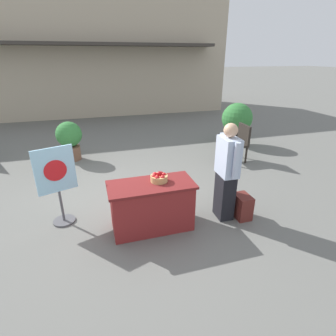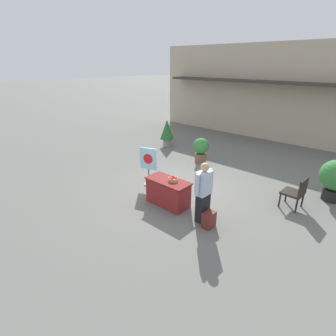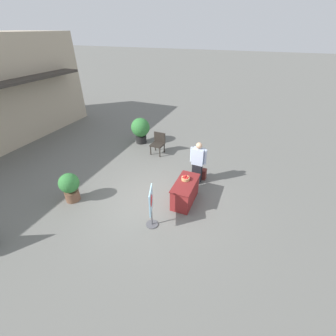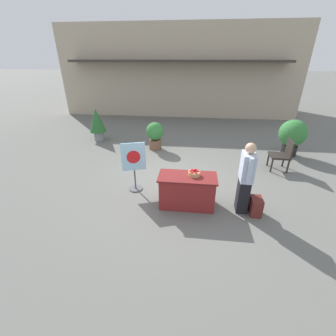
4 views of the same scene
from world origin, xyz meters
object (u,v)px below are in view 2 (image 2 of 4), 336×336
(person_visitor, at_px, (203,192))
(potted_plant_far_left, at_px, (336,177))
(apple_basket, at_px, (173,179))
(poster_board, at_px, (148,165))
(potted_plant_near_left, at_px, (201,149))
(display_table, at_px, (168,192))
(backpack, at_px, (209,220))
(potted_plant_far_right, at_px, (167,131))
(patio_chair, at_px, (297,191))

(person_visitor, bearing_deg, potted_plant_far_left, -120.27)
(apple_basket, relative_size, person_visitor, 0.16)
(poster_board, relative_size, potted_plant_near_left, 1.28)
(display_table, xyz_separation_m, person_visitor, (1.26, -0.05, 0.45))
(poster_board, bearing_deg, backpack, 56.90)
(display_table, xyz_separation_m, apple_basket, (0.14, 0.05, 0.45))
(backpack, relative_size, potted_plant_far_right, 0.31)
(potted_plant_far_left, relative_size, potted_plant_near_left, 1.24)
(display_table, bearing_deg, apple_basket, 19.82)
(potted_plant_near_left, bearing_deg, potted_plant_far_left, -0.50)
(potted_plant_far_left, bearing_deg, display_table, -135.07)
(potted_plant_near_left, bearing_deg, backpack, -52.14)
(backpack, height_order, potted_plant_far_right, potted_plant_far_right)
(patio_chair, bearing_deg, potted_plant_near_left, -14.62)
(poster_board, xyz_separation_m, potted_plant_near_left, (0.03, 3.01, -0.14))
(poster_board, bearing_deg, potted_plant_far_right, -164.97)
(backpack, relative_size, potted_plant_far_left, 0.33)
(backpack, xyz_separation_m, poster_board, (-2.94, 0.73, 0.52))
(potted_plant_far_right, bearing_deg, backpack, -39.21)
(potted_plant_far_right, bearing_deg, apple_basket, -46.22)
(potted_plant_far_right, distance_m, potted_plant_near_left, 2.66)
(display_table, bearing_deg, potted_plant_far_left, 44.93)
(backpack, height_order, poster_board, poster_board)
(potted_plant_near_left, bearing_deg, potted_plant_far_right, 164.32)
(poster_board, bearing_deg, potted_plant_far_left, 101.93)
(apple_basket, bearing_deg, backpack, -8.97)
(person_visitor, xyz_separation_m, patio_chair, (1.61, 2.30, -0.30))
(potted_plant_far_left, distance_m, potted_plant_far_right, 7.49)
(person_visitor, xyz_separation_m, potted_plant_near_left, (-2.62, 3.62, -0.25))
(patio_chair, distance_m, potted_plant_near_left, 4.43)
(person_visitor, bearing_deg, display_table, 0.00)
(backpack, bearing_deg, person_visitor, 157.28)
(apple_basket, height_order, potted_plant_far_right, potted_plant_far_right)
(display_table, bearing_deg, person_visitor, -2.25)
(patio_chair, bearing_deg, display_table, 40.92)
(patio_chair, distance_m, potted_plant_far_left, 1.46)
(patio_chair, bearing_deg, backpack, 64.20)
(display_table, bearing_deg, patio_chair, 38.25)
(potted_plant_far_right, bearing_deg, potted_plant_far_left, -5.82)
(person_visitor, bearing_deg, potted_plant_far_right, -37.72)
(patio_chair, height_order, potted_plant_far_right, potted_plant_far_right)
(display_table, xyz_separation_m, poster_board, (-1.39, 0.56, 0.33))
(display_table, distance_m, patio_chair, 3.65)
(display_table, distance_m, potted_plant_near_left, 3.83)
(apple_basket, bearing_deg, potted_plant_far_right, 133.78)
(display_table, relative_size, potted_plant_near_left, 1.29)
(backpack, distance_m, potted_plant_far_right, 7.08)
(potted_plant_far_right, xyz_separation_m, potted_plant_near_left, (2.56, -0.72, -0.19))
(potted_plant_near_left, bearing_deg, person_visitor, -54.11)
(display_table, height_order, patio_chair, patio_chair)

